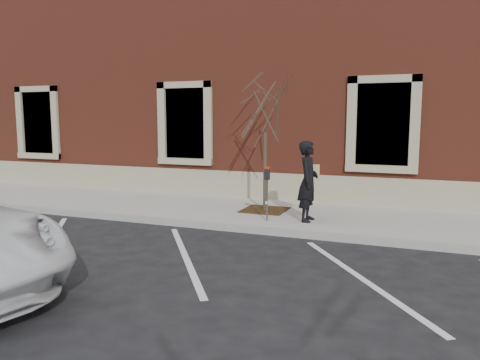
% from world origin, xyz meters
% --- Properties ---
extents(ground, '(120.00, 120.00, 0.00)m').
position_xyz_m(ground, '(0.00, 0.00, 0.00)').
color(ground, '#28282B').
rests_on(ground, ground).
extents(sidewalk_near, '(40.00, 3.50, 0.15)m').
position_xyz_m(sidewalk_near, '(0.00, 1.75, 0.07)').
color(sidewalk_near, '#BAB8AF').
rests_on(sidewalk_near, ground).
extents(curb_near, '(40.00, 0.12, 0.15)m').
position_xyz_m(curb_near, '(0.00, -0.05, 0.07)').
color(curb_near, '#9E9E99').
rests_on(curb_near, ground).
extents(parking_stripes, '(28.00, 4.40, 0.01)m').
position_xyz_m(parking_stripes, '(0.00, -2.20, 0.00)').
color(parking_stripes, silver).
rests_on(parking_stripes, ground).
extents(building_civic, '(40.00, 8.62, 8.00)m').
position_xyz_m(building_civic, '(0.00, 7.74, 4.00)').
color(building_civic, maroon).
rests_on(building_civic, ground).
extents(man, '(0.47, 0.70, 1.90)m').
position_xyz_m(man, '(1.57, 0.98, 1.10)').
color(man, black).
rests_on(man, sidewalk_near).
extents(parking_meter, '(0.12, 0.09, 1.30)m').
position_xyz_m(parking_meter, '(0.67, 0.65, 1.05)').
color(parking_meter, '#595B60').
rests_on(parking_meter, sidewalk_near).
extents(tree_grate, '(1.12, 1.12, 0.03)m').
position_xyz_m(tree_grate, '(0.23, 1.81, 0.16)').
color(tree_grate, '#473116').
rests_on(tree_grate, sidewalk_near).
extents(sapling, '(2.23, 2.23, 3.72)m').
position_xyz_m(sapling, '(0.23, 1.81, 2.76)').
color(sapling, '#423028').
rests_on(sapling, sidewalk_near).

